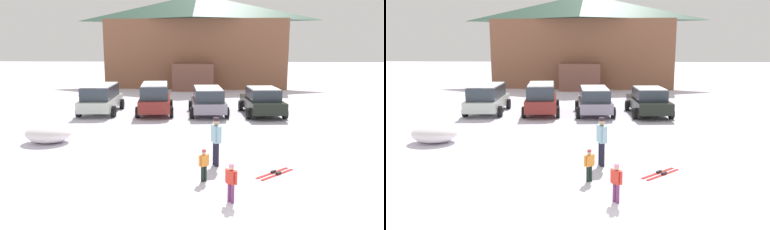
# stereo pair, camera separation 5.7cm
# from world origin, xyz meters

# --- Properties ---
(ski_lodge) EXTENTS (17.51, 10.13, 8.83)m
(ski_lodge) POSITION_xyz_m (-1.39, 30.12, 4.47)
(ski_lodge) COLOR brown
(ski_lodge) RESTS_ON ground
(parked_silver_wagon) EXTENTS (2.39, 4.50, 1.72)m
(parked_silver_wagon) POSITION_xyz_m (-6.54, 14.17, 0.92)
(parked_silver_wagon) COLOR beige
(parked_silver_wagon) RESTS_ON ground
(parked_maroon_van) EXTENTS (2.48, 4.46, 1.81)m
(parked_maroon_van) POSITION_xyz_m (-3.28, 14.13, 0.96)
(parked_maroon_van) COLOR maroon
(parked_maroon_van) RESTS_ON ground
(parked_grey_wagon) EXTENTS (2.44, 4.18, 1.60)m
(parked_grey_wagon) POSITION_xyz_m (-0.16, 14.03, 0.87)
(parked_grey_wagon) COLOR gray
(parked_grey_wagon) RESTS_ON ground
(parked_black_sedan) EXTENTS (2.52, 4.51, 1.61)m
(parked_black_sedan) POSITION_xyz_m (3.00, 14.09, 0.82)
(parked_black_sedan) COLOR black
(parked_black_sedan) RESTS_ON ground
(skier_child_in_red_jacket) EXTENTS (0.30, 0.29, 1.05)m
(skier_child_in_red_jacket) POSITION_xyz_m (0.57, 1.58, 0.59)
(skier_child_in_red_jacket) COLOR #6E3565
(skier_child_in_red_jacket) RESTS_ON ground
(skier_adult_in_blue_parka) EXTENTS (0.36, 0.59, 1.67)m
(skier_adult_in_blue_parka) POSITION_xyz_m (0.21, 4.58, 0.94)
(skier_adult_in_blue_parka) COLOR black
(skier_adult_in_blue_parka) RESTS_ON ground
(skier_child_in_orange_jacket) EXTENTS (0.31, 0.25, 0.99)m
(skier_child_in_orange_jacket) POSITION_xyz_m (-0.17, 3.06, 0.56)
(skier_child_in_orange_jacket) COLOR black
(skier_child_in_orange_jacket) RESTS_ON ground
(pair_of_skis) EXTENTS (1.34, 1.29, 0.08)m
(pair_of_skis) POSITION_xyz_m (2.09, 3.83, 0.02)
(pair_of_skis) COLOR red
(pair_of_skis) RESTS_ON ground
(plowed_snow_pile) EXTENTS (1.92, 1.54, 0.78)m
(plowed_snow_pile) POSITION_xyz_m (-6.76, 7.27, 0.39)
(plowed_snow_pile) COLOR white
(plowed_snow_pile) RESTS_ON ground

